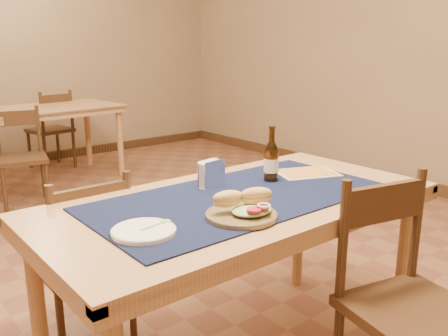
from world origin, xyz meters
TOP-DOWN VIEW (x-y plane):
  - room at (0.00, 0.00)m, footprint 6.04×7.04m
  - main_table at (0.00, -0.80)m, footprint 1.60×0.80m
  - placemat at (0.00, -0.80)m, footprint 1.20×0.60m
  - baseboard at (0.00, 0.00)m, footprint 6.00×7.00m
  - back_table at (0.27, 2.55)m, footprint 1.72×0.98m
  - chair_main_far at (-0.45, -0.27)m, footprint 0.38×0.38m
  - chair_main_near at (0.25, -1.40)m, footprint 0.50×0.50m
  - chair_back_near at (-0.04, 1.95)m, footprint 0.46×0.46m
  - chair_back_far at (0.60, 3.03)m, footprint 0.46×0.46m
  - sandwich_plate at (-0.15, -0.99)m, footprint 0.25×0.25m
  - side_plate at (-0.49, -0.90)m, footprint 0.21×0.21m
  - fork at (-0.43, -0.89)m, footprint 0.12×0.04m
  - beer_bottle at (0.25, -0.72)m, footprint 0.06×0.06m
  - napkin_holder at (-0.01, -0.63)m, footprint 0.14×0.07m
  - menu_card at (0.47, -0.74)m, footprint 0.33×0.29m

SIDE VIEW (x-z plane):
  - baseboard at x=0.00m, z-range 0.00..0.10m
  - chair_main_far at x=-0.45m, z-range 0.02..0.84m
  - chair_back_near at x=-0.04m, z-range 0.02..0.85m
  - chair_back_far at x=0.60m, z-range 0.02..0.89m
  - chair_main_near at x=0.25m, z-range 0.02..0.91m
  - main_table at x=0.00m, z-range 0.29..1.04m
  - back_table at x=0.27m, z-range 0.29..1.04m
  - placemat at x=0.00m, z-range 0.75..0.76m
  - menu_card at x=0.47m, z-range 0.76..0.76m
  - side_plate at x=-0.49m, z-range 0.76..0.77m
  - fork at x=-0.43m, z-range 0.77..0.77m
  - sandwich_plate at x=-0.15m, z-range 0.73..0.83m
  - napkin_holder at x=-0.01m, z-range 0.75..0.87m
  - beer_bottle at x=0.25m, z-range 0.72..0.97m
  - room at x=0.00m, z-range -0.02..2.82m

